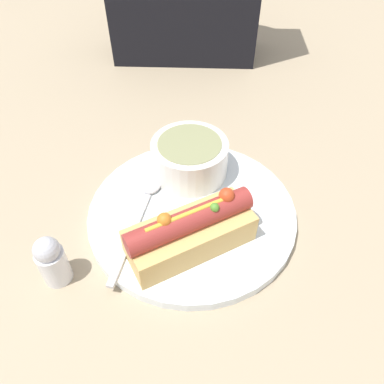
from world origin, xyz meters
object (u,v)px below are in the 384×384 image
(spoon, at_px, (145,202))
(salt_shaker, at_px, (52,260))
(hot_dog, at_px, (191,231))
(soup_bowl, at_px, (190,157))

(spoon, height_order, salt_shaker, salt_shaker)
(hot_dog, xyz_separation_m, soup_bowl, (-0.01, 0.13, 0.00))
(hot_dog, relative_size, spoon, 0.89)
(hot_dog, distance_m, spoon, 0.09)
(hot_dog, distance_m, soup_bowl, 0.13)
(soup_bowl, xyz_separation_m, spoon, (-0.06, -0.06, -0.02))
(soup_bowl, bearing_deg, spoon, -131.58)
(soup_bowl, relative_size, salt_shaker, 1.55)
(salt_shaker, bearing_deg, soup_bowl, 49.69)
(hot_dog, bearing_deg, soup_bowl, 63.21)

